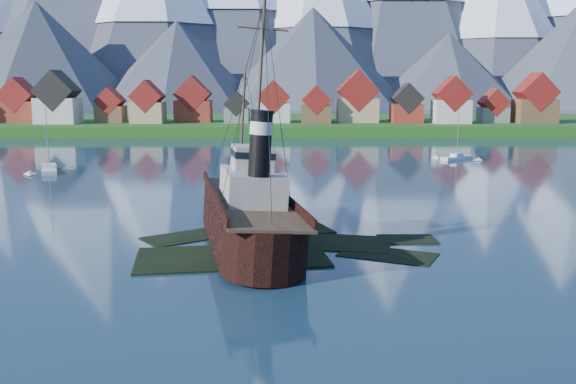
{
  "coord_description": "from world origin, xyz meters",
  "views": [
    {
      "loc": [
        2.14,
        -61.02,
        16.63
      ],
      "look_at": [
        2.36,
        6.0,
        5.0
      ],
      "focal_mm": 40.0,
      "sensor_mm": 36.0,
      "label": 1
    }
  ],
  "objects_px": {
    "sailboat_a": "(49,170)",
    "sailboat_c": "(254,149)",
    "tugboat_wreck": "(247,212)",
    "sailboat_d": "(457,158)"
  },
  "relations": [
    {
      "from": "sailboat_a",
      "to": "sailboat_d",
      "type": "distance_m",
      "value": 82.75
    },
    {
      "from": "sailboat_a",
      "to": "sailboat_c",
      "type": "xyz_separation_m",
      "value": [
        36.24,
        36.57,
        0.02
      ]
    },
    {
      "from": "sailboat_a",
      "to": "sailboat_c",
      "type": "distance_m",
      "value": 51.48
    },
    {
      "from": "sailboat_d",
      "to": "sailboat_a",
      "type": "bearing_deg",
      "value": -112.75
    },
    {
      "from": "sailboat_c",
      "to": "sailboat_d",
      "type": "relative_size",
      "value": 1.17
    },
    {
      "from": "sailboat_d",
      "to": "sailboat_c",
      "type": "bearing_deg",
      "value": -147.71
    },
    {
      "from": "tugboat_wreck",
      "to": "sailboat_a",
      "type": "relative_size",
      "value": 2.58
    },
    {
      "from": "sailboat_a",
      "to": "sailboat_c",
      "type": "height_order",
      "value": "sailboat_c"
    },
    {
      "from": "tugboat_wreck",
      "to": "sailboat_d",
      "type": "relative_size",
      "value": 2.86
    },
    {
      "from": "tugboat_wreck",
      "to": "sailboat_c",
      "type": "distance_m",
      "value": 89.25
    }
  ]
}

